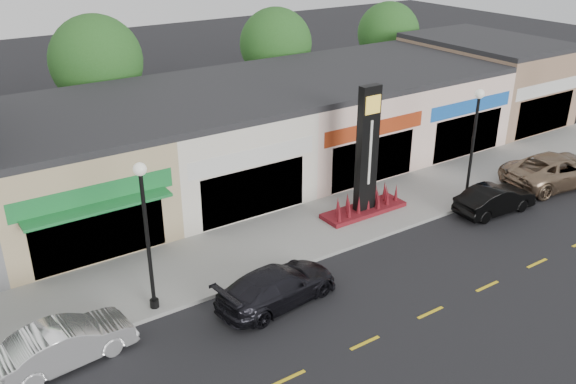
% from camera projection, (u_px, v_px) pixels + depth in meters
% --- Properties ---
extents(ground, '(120.00, 120.00, 0.00)m').
position_uv_depth(ground, '(374.00, 274.00, 23.67)').
color(ground, black).
rests_on(ground, ground).
extents(sidewalk, '(52.00, 4.30, 0.15)m').
position_uv_depth(sidewalk, '(309.00, 229.00, 26.93)').
color(sidewalk, gray).
rests_on(sidewalk, ground).
extents(curb, '(52.00, 0.20, 0.15)m').
position_uv_depth(curb, '(341.00, 250.00, 25.23)').
color(curb, gray).
rests_on(curb, ground).
extents(shop_beige, '(7.00, 10.85, 4.80)m').
position_uv_depth(shop_beige, '(61.00, 170.00, 27.06)').
color(shop_beige, tan).
rests_on(shop_beige, ground).
extents(shop_cream, '(7.00, 10.01, 4.80)m').
position_uv_depth(shop_cream, '(203.00, 140.00, 30.60)').
color(shop_cream, beige).
rests_on(shop_cream, ground).
extents(shop_pink_w, '(7.00, 10.01, 4.80)m').
position_uv_depth(shop_pink_w, '(316.00, 117.00, 34.13)').
color(shop_pink_w, beige).
rests_on(shop_pink_w, ground).
extents(shop_pink_e, '(7.00, 10.01, 4.80)m').
position_uv_depth(shop_pink_e, '(407.00, 98.00, 37.66)').
color(shop_pink_e, beige).
rests_on(shop_pink_e, ground).
extents(shop_tan, '(7.00, 10.01, 5.30)m').
position_uv_depth(shop_tan, '(484.00, 79.00, 41.08)').
color(shop_tan, '#86644E').
rests_on(shop_tan, ground).
extents(tree_rear_west, '(5.20, 5.20, 7.83)m').
position_uv_depth(tree_rear_west, '(96.00, 61.00, 34.24)').
color(tree_rear_west, '#382619').
rests_on(tree_rear_west, ground).
extents(tree_rear_mid, '(4.80, 4.80, 7.29)m').
position_uv_depth(tree_rear_mid, '(276.00, 44.00, 40.43)').
color(tree_rear_mid, '#382619').
rests_on(tree_rear_mid, ground).
extents(tree_rear_east, '(4.60, 4.60, 6.94)m').
position_uv_depth(tree_rear_east, '(388.00, 33.00, 45.58)').
color(tree_rear_east, '#382619').
rests_on(tree_rear_east, ground).
extents(lamp_west_near, '(0.44, 0.44, 5.47)m').
position_uv_depth(lamp_west_near, '(146.00, 223.00, 20.08)').
color(lamp_west_near, black).
rests_on(lamp_west_near, sidewalk).
extents(lamp_east_near, '(0.44, 0.44, 5.47)m').
position_uv_depth(lamp_east_near, '(474.00, 134.00, 28.15)').
color(lamp_east_near, black).
rests_on(lamp_east_near, sidewalk).
extents(pylon_sign, '(4.20, 1.30, 6.00)m').
position_uv_depth(pylon_sign, '(366.00, 170.00, 27.41)').
color(pylon_sign, '#540E14').
rests_on(pylon_sign, sidewalk).
extents(car_white_van, '(1.92, 4.36, 1.39)m').
position_uv_depth(car_white_van, '(65.00, 343.00, 18.78)').
color(car_white_van, white).
rests_on(car_white_van, ground).
extents(car_dark_sedan, '(2.49, 4.93, 1.37)m').
position_uv_depth(car_dark_sedan, '(277.00, 286.00, 21.71)').
color(car_dark_sedan, black).
rests_on(car_dark_sedan, ground).
extents(car_black_conv, '(1.67, 4.16, 1.35)m').
position_uv_depth(car_black_conv, '(495.00, 199.00, 28.33)').
color(car_black_conv, black).
rests_on(car_black_conv, ground).
extents(car_gold_suv, '(3.60, 6.26, 1.64)m').
position_uv_depth(car_gold_suv, '(557.00, 170.00, 31.24)').
color(car_gold_suv, '#8B7158').
rests_on(car_gold_suv, ground).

